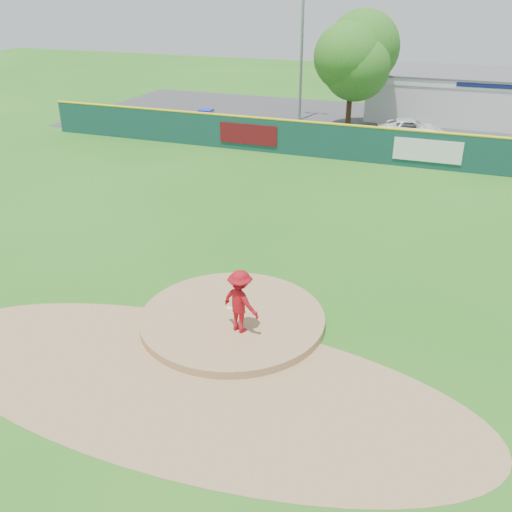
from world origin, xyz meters
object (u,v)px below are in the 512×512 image
at_px(pitcher, 240,301).
at_px(pool_building_grp, 478,96).
at_px(light_pole_left, 302,32).
at_px(deciduous_tree, 352,61).
at_px(playground_slide, 206,119).
at_px(van, 411,129).

height_order(pitcher, pool_building_grp, pool_building_grp).
xyz_separation_m(pitcher, light_pole_left, (-6.53, 27.65, 4.86)).
xyz_separation_m(deciduous_tree, light_pole_left, (-4.00, 2.00, 1.50)).
xyz_separation_m(playground_slide, light_pole_left, (5.17, 5.00, 5.37)).
height_order(pitcher, deciduous_tree, deciduous_tree).
relative_size(pool_building_grp, deciduous_tree, 2.07).
bearing_deg(light_pole_left, playground_slide, -135.95).
distance_m(pitcher, deciduous_tree, 25.99).
bearing_deg(pool_building_grp, deciduous_tree, -138.84).
height_order(van, light_pole_left, light_pole_left).
xyz_separation_m(van, pool_building_grp, (3.76, 7.56, 1.05)).
bearing_deg(van, pool_building_grp, -38.72).
xyz_separation_m(playground_slide, deciduous_tree, (9.17, 3.00, 3.88)).
xyz_separation_m(pool_building_grp, light_pole_left, (-12.00, -4.99, 4.39)).
height_order(pitcher, light_pole_left, light_pole_left).
bearing_deg(playground_slide, pitcher, -62.70).
bearing_deg(pool_building_grp, pitcher, -99.52).
relative_size(van, playground_slide, 1.76).
height_order(playground_slide, light_pole_left, light_pole_left).
bearing_deg(deciduous_tree, pitcher, -84.38).
distance_m(playground_slide, light_pole_left, 8.97).
relative_size(pool_building_grp, playground_slide, 6.27).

